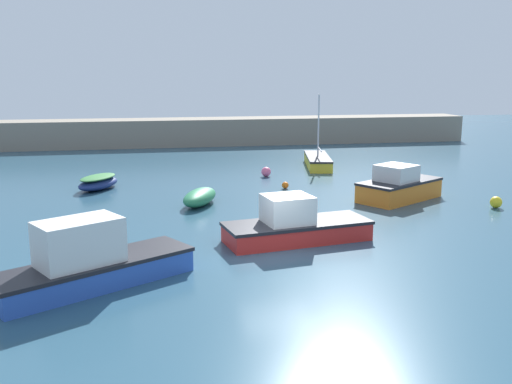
{
  "coord_description": "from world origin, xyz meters",
  "views": [
    {
      "loc": [
        -4.23,
        -18.82,
        6.33
      ],
      "look_at": [
        0.62,
        7.2,
        0.76
      ],
      "focal_mm": 40.0,
      "sensor_mm": 36.0,
      "label": 1
    }
  ],
  "objects": [
    {
      "name": "open_tender_yellow",
      "position": [
        -1.97,
        8.24,
        0.39
      ],
      "size": [
        2.44,
        3.34,
        0.78
      ],
      "rotation": [
        0.0,
        0.0,
        1.14
      ],
      "color": "#287A4C",
      "rests_on": "ground_plane"
    },
    {
      "name": "motorboat_with_cabin",
      "position": [
        -6.16,
        -1.96,
        0.77
      ],
      "size": [
        6.14,
        4.65,
        2.13
      ],
      "rotation": [
        0.0,
        0.0,
        0.54
      ],
      "color": "#2D56B7",
      "rests_on": "ground_plane"
    },
    {
      "name": "cabin_cruiser_white",
      "position": [
        1.05,
        1.51,
        0.61
      ],
      "size": [
        5.85,
        2.87,
        1.8
      ],
      "rotation": [
        0.0,
        0.0,
        0.16
      ],
      "color": "red",
      "rests_on": "ground_plane"
    },
    {
      "name": "motorboat_grey_hull",
      "position": [
        8.01,
        7.54,
        0.69
      ],
      "size": [
        5.06,
        4.2,
        1.81
      ],
      "rotation": [
        0.0,
        0.0,
        0.54
      ],
      "color": "orange",
      "rests_on": "ground_plane"
    },
    {
      "name": "mooring_buoy_yellow",
      "position": [
        11.83,
        5.02,
        0.28
      ],
      "size": [
        0.56,
        0.56,
        0.56
      ],
      "primitive_type": "sphere",
      "color": "yellow",
      "rests_on": "ground_plane"
    },
    {
      "name": "sailboat_short_mast",
      "position": [
        6.96,
        18.22,
        0.4
      ],
      "size": [
        2.56,
        5.73,
        4.89
      ],
      "rotation": [
        0.0,
        0.0,
        1.37
      ],
      "color": "yellow",
      "rests_on": "ground_plane"
    },
    {
      "name": "harbor_breakwater",
      "position": [
        0.0,
        31.75,
        1.16
      ],
      "size": [
        48.91,
        3.5,
        2.32
      ],
      "primitive_type": "cube",
      "color": "gray",
      "rests_on": "ground_plane"
    },
    {
      "name": "mooring_buoy_pink",
      "position": [
        2.74,
        15.17,
        0.3
      ],
      "size": [
        0.6,
        0.6,
        0.6
      ],
      "primitive_type": "sphere",
      "color": "#EA668C",
      "rests_on": "ground_plane"
    },
    {
      "name": "mooring_buoy_orange",
      "position": [
        3.04,
        11.34,
        0.19
      ],
      "size": [
        0.38,
        0.38,
        0.38
      ],
      "primitive_type": "sphere",
      "color": "orange",
      "rests_on": "ground_plane"
    },
    {
      "name": "rowboat_with_red_cover",
      "position": [
        -7.14,
        13.06,
        0.4
      ],
      "size": [
        2.77,
        3.33,
        0.79
      ],
      "rotation": [
        0.0,
        0.0,
        1.05
      ],
      "color": "navy",
      "rests_on": "ground_plane"
    },
    {
      "name": "ground_plane",
      "position": [
        0.0,
        0.0,
        -0.1
      ],
      "size": [
        120.0,
        120.0,
        0.2
      ],
      "primitive_type": "cube",
      "color": "#284C60"
    }
  ]
}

